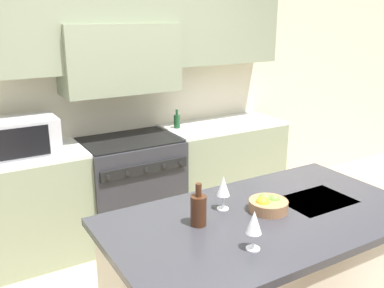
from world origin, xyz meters
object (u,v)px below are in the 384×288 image
object	(u,v)px
wine_glass_far	(223,187)
oil_bottle_on_counter	(177,121)
wine_bottle	(198,209)
wine_glass_near	(254,223)
range_stove	(131,187)
microwave	(25,136)
fruit_bowl	(268,204)

from	to	relation	value
wine_glass_far	oil_bottle_on_counter	distance (m)	1.77
wine_bottle	wine_glass_near	bearing A→B (deg)	-74.45
wine_glass_near	range_stove	bearing A→B (deg)	85.00
wine_bottle	oil_bottle_on_counter	bearing A→B (deg)	64.84
range_stove	wine_glass_near	bearing A→B (deg)	-95.00
microwave	range_stove	bearing A→B (deg)	-1.21
range_stove	oil_bottle_on_counter	world-z (taller)	oil_bottle_on_counter
range_stove	oil_bottle_on_counter	xyz separation A→B (m)	(0.55, 0.10, 0.55)
oil_bottle_on_counter	wine_bottle	bearing A→B (deg)	-115.16
microwave	oil_bottle_on_counter	size ratio (longest dim) A/B	2.68
range_stove	wine_glass_near	world-z (taller)	wine_glass_near
oil_bottle_on_counter	microwave	bearing A→B (deg)	-176.76
wine_glass_near	oil_bottle_on_counter	size ratio (longest dim) A/B	1.13
wine_bottle	oil_bottle_on_counter	xyz separation A→B (m)	(0.83, 1.76, 0.02)
wine_glass_near	wine_glass_far	size ratio (longest dim) A/B	1.00
range_stove	microwave	bearing A→B (deg)	178.79
fruit_bowl	microwave	bearing A→B (deg)	121.14
wine_bottle	oil_bottle_on_counter	distance (m)	1.95
microwave	wine_bottle	bearing A→B (deg)	-70.28
range_stove	microwave	distance (m)	1.08
wine_bottle	fruit_bowl	size ratio (longest dim) A/B	1.06
wine_bottle	oil_bottle_on_counter	size ratio (longest dim) A/B	1.32
range_stove	wine_glass_far	xyz separation A→B (m)	(-0.05, -1.57, 0.58)
wine_bottle	wine_glass_far	distance (m)	0.25
microwave	oil_bottle_on_counter	distance (m)	1.43
wine_glass_far	fruit_bowl	size ratio (longest dim) A/B	0.90
range_stove	wine_bottle	world-z (taller)	wine_bottle
range_stove	wine_glass_far	distance (m)	1.67
microwave	fruit_bowl	distance (m)	2.03
microwave	wine_bottle	world-z (taller)	microwave
range_stove	wine_glass_near	size ratio (longest dim) A/B	4.48
wine_bottle	wine_glass_near	distance (m)	0.37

